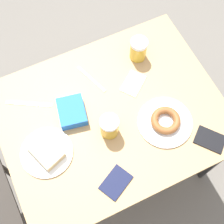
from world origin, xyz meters
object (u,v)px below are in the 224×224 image
object	(u,v)px
beer_mug_left	(109,126)
plate_with_cake	(46,152)
napkin_folded	(133,83)
knife	(29,104)
plate_with_donut	(165,121)
blue_pouch	(72,112)
passport_far_edge	(210,140)
beer_mug_center	(138,49)
fork	(91,79)
passport_near_edge	(116,182)

from	to	relation	value
beer_mug_left	plate_with_cake	bearing A→B (deg)	85.00
napkin_folded	knife	distance (m)	0.49
plate_with_donut	blue_pouch	size ratio (longest dim) A/B	1.53
plate_with_cake	passport_far_edge	distance (m)	0.70
plate_with_donut	beer_mug_left	size ratio (longest dim) A/B	2.10
plate_with_cake	napkin_folded	distance (m)	0.50
beer_mug_center	fork	bearing A→B (deg)	94.89
plate_with_cake	beer_mug_left	size ratio (longest dim) A/B	1.93
passport_near_edge	blue_pouch	world-z (taller)	blue_pouch
napkin_folded	passport_far_edge	world-z (taller)	passport_far_edge
plate_with_cake	fork	bearing A→B (deg)	-51.89
knife	passport_near_edge	size ratio (longest dim) A/B	1.25
passport_near_edge	passport_far_edge	world-z (taller)	same
fork	napkin_folded	bearing A→B (deg)	-122.26
beer_mug_left	beer_mug_center	distance (m)	0.41
beer_mug_left	fork	xyz separation A→B (m)	(0.27, -0.03, -0.06)
beer_mug_left	passport_near_edge	distance (m)	0.23
beer_mug_left	napkin_folded	distance (m)	0.27
plate_with_cake	passport_near_edge	xyz separation A→B (m)	(-0.24, -0.21, -0.01)
beer_mug_center	napkin_folded	xyz separation A→B (m)	(-0.13, 0.09, -0.06)
beer_mug_center	passport_far_edge	world-z (taller)	beer_mug_center
napkin_folded	fork	size ratio (longest dim) A/B	0.83
beer_mug_center	napkin_folded	bearing A→B (deg)	145.43
fork	knife	xyz separation A→B (m)	(0.00, 0.31, -0.00)
plate_with_donut	passport_far_edge	bearing A→B (deg)	-138.16
passport_far_edge	blue_pouch	distance (m)	0.61
plate_with_cake	napkin_folded	size ratio (longest dim) A/B	1.52
plate_with_cake	beer_mug_center	distance (m)	0.63
passport_far_edge	knife	bearing A→B (deg)	52.60
plate_with_donut	passport_far_edge	size ratio (longest dim) A/B	1.59
knife	passport_near_edge	xyz separation A→B (m)	(-0.49, -0.20, 0.00)
plate_with_donut	beer_mug_left	xyz separation A→B (m)	(0.07, 0.24, 0.04)
fork	blue_pouch	distance (m)	0.20
knife	passport_far_edge	world-z (taller)	passport_far_edge
plate_with_donut	beer_mug_center	distance (m)	0.37
plate_with_cake	napkin_folded	bearing A→B (deg)	-73.60
plate_with_donut	beer_mug_left	world-z (taller)	beer_mug_left
napkin_folded	blue_pouch	xyz separation A→B (m)	(-0.02, 0.32, 0.02)
knife	plate_with_donut	bearing A→B (deg)	-123.84
napkin_folded	passport_far_edge	distance (m)	0.43
knife	plate_with_cake	bearing A→B (deg)	178.39
plate_with_cake	knife	bearing A→B (deg)	-1.61
knife	blue_pouch	world-z (taller)	blue_pouch
plate_with_cake	blue_pouch	bearing A→B (deg)	-54.30
beer_mug_center	blue_pouch	world-z (taller)	beer_mug_center
beer_mug_left	napkin_folded	bearing A→B (deg)	-50.30
beer_mug_center	blue_pouch	bearing A→B (deg)	110.33
passport_far_edge	beer_mug_center	bearing A→B (deg)	9.62
fork	passport_far_edge	xyz separation A→B (m)	(-0.50, -0.34, 0.00)
napkin_folded	passport_far_edge	xyz separation A→B (m)	(-0.39, -0.18, 0.00)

